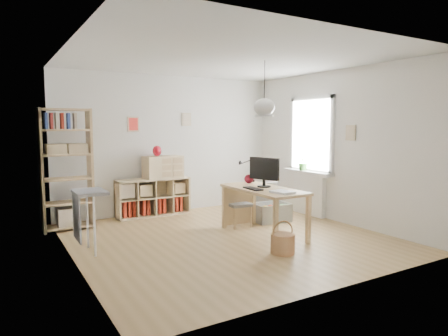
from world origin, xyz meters
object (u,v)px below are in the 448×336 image
tall_bookshelf (66,164)px  monitor (264,170)px  chair (237,202)px  drawer_chest (163,167)px  storage_chest (270,209)px  cube_shelf (152,200)px  desk (263,194)px

tall_bookshelf → monitor: tall_bookshelf is taller
chair → drawer_chest: drawer_chest is taller
tall_bookshelf → storage_chest: bearing=-20.2°
chair → storage_chest: bearing=6.8°
cube_shelf → drawer_chest: 0.68m
drawer_chest → tall_bookshelf: bearing=-178.2°
desk → monitor: bearing=50.3°
cube_shelf → chair: chair is taller
storage_chest → cube_shelf: bearing=145.1°
cube_shelf → chair: size_ratio=1.90×
tall_bookshelf → drawer_chest: size_ratio=2.70×
chair → drawer_chest: bearing=121.3°
chair → monitor: (0.12, -0.61, 0.59)m
cube_shelf → monitor: monitor is taller
monitor → storage_chest: bearing=28.1°
tall_bookshelf → drawer_chest: 1.82m
desk → storage_chest: desk is taller
monitor → drawer_chest: monitor is taller
drawer_chest → desk: bearing=-76.0°
desk → cube_shelf: size_ratio=1.07×
storage_chest → desk: bearing=-126.6°
desk → tall_bookshelf: size_ratio=0.75×
cube_shelf → drawer_chest: size_ratio=1.89×
cube_shelf → monitor: (1.11, -2.13, 0.72)m
monitor → drawer_chest: size_ratio=0.71×
desk → monitor: (0.09, 0.10, 0.36)m
tall_bookshelf → chair: bearing=-25.9°
chair → drawer_chest: 1.74m
storage_chest → monitor: bearing=-127.1°
chair → storage_chest: (0.72, 0.03, -0.20)m
desk → storage_chest: 1.10m
storage_chest → monitor: 1.18m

